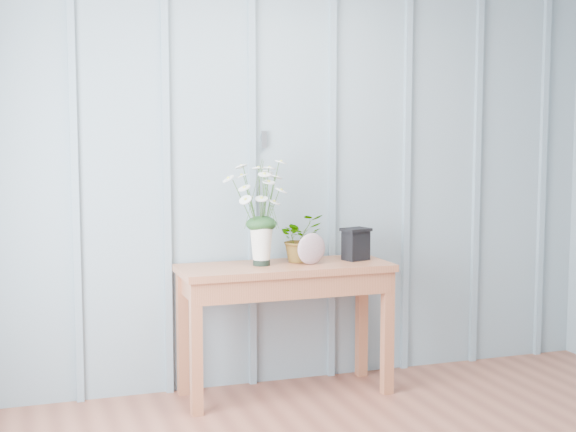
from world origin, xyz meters
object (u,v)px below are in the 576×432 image
object	(u,v)px
daisy_vase	(261,198)
carved_box	(356,244)
sideboard	(285,284)
felt_disc_vessel	(311,249)

from	to	relation	value
daisy_vase	carved_box	world-z (taller)	daisy_vase
sideboard	felt_disc_vessel	distance (m)	0.25
felt_disc_vessel	carved_box	bearing A→B (deg)	1.92
sideboard	felt_disc_vessel	world-z (taller)	felt_disc_vessel
daisy_vase	carved_box	size ratio (longest dim) A/B	3.21
daisy_vase	felt_disc_vessel	world-z (taller)	daisy_vase
sideboard	felt_disc_vessel	bearing A→B (deg)	-19.22
daisy_vase	felt_disc_vessel	distance (m)	0.40
daisy_vase	carved_box	bearing A→B (deg)	0.01
sideboard	carved_box	xyz separation A→B (m)	(0.44, 0.02, 0.21)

